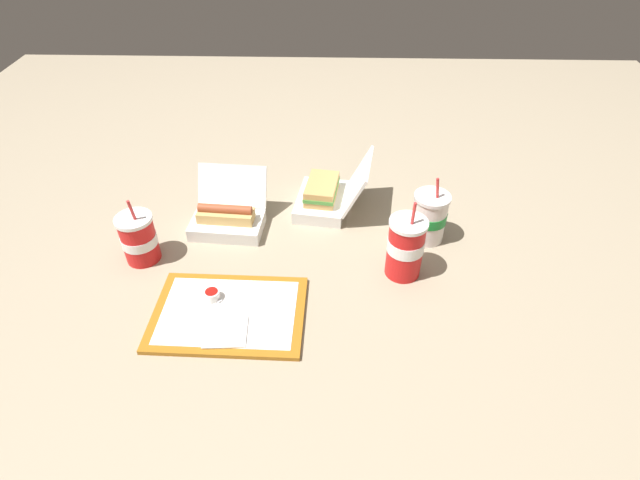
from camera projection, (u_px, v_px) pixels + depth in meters
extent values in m
plane|color=gray|center=(317.00, 263.00, 1.37)|extent=(3.20, 3.20, 0.00)
cube|color=#A56619|center=(229.00, 313.00, 1.22)|extent=(0.38, 0.27, 0.01)
cube|color=white|center=(229.00, 312.00, 1.22)|extent=(0.33, 0.23, 0.00)
cylinder|color=white|center=(212.00, 295.00, 1.25)|extent=(0.04, 0.04, 0.02)
cylinder|color=#9E140F|center=(211.00, 292.00, 1.24)|extent=(0.03, 0.03, 0.01)
cube|color=white|center=(226.00, 331.00, 1.17)|extent=(0.11, 0.11, 0.00)
cube|color=white|center=(205.00, 292.00, 1.27)|extent=(0.10, 0.07, 0.00)
cube|color=white|center=(227.00, 225.00, 1.47)|extent=(0.22, 0.14, 0.04)
cube|color=white|center=(232.00, 186.00, 1.50)|extent=(0.21, 0.08, 0.12)
cube|color=tan|center=(226.00, 216.00, 1.45)|extent=(0.17, 0.07, 0.03)
cylinder|color=#9E4728|center=(225.00, 209.00, 1.43)|extent=(0.16, 0.04, 0.03)
cylinder|color=yellow|center=(225.00, 206.00, 1.43)|extent=(0.14, 0.02, 0.01)
cube|color=white|center=(322.00, 202.00, 1.57)|extent=(0.18, 0.23, 0.04)
cube|color=white|center=(358.00, 181.00, 1.50)|extent=(0.10, 0.22, 0.14)
cube|color=tan|center=(322.00, 194.00, 1.55)|extent=(0.11, 0.16, 0.02)
cube|color=#4C933D|center=(322.00, 189.00, 1.54)|extent=(0.11, 0.16, 0.01)
cube|color=tan|center=(322.00, 185.00, 1.53)|extent=(0.11, 0.16, 0.02)
cylinder|color=red|center=(139.00, 240.00, 1.35)|extent=(0.09, 0.09, 0.13)
cylinder|color=white|center=(139.00, 239.00, 1.35)|extent=(0.10, 0.10, 0.03)
cylinder|color=white|center=(133.00, 219.00, 1.30)|extent=(0.10, 0.10, 0.01)
cylinder|color=red|center=(132.00, 210.00, 1.28)|extent=(0.01, 0.01, 0.06)
cylinder|color=red|center=(405.00, 249.00, 1.29)|extent=(0.09, 0.09, 0.16)
cylinder|color=white|center=(406.00, 244.00, 1.28)|extent=(0.10, 0.10, 0.04)
cylinder|color=white|center=(409.00, 223.00, 1.24)|extent=(0.10, 0.10, 0.01)
cylinder|color=red|center=(414.00, 213.00, 1.21)|extent=(0.01, 0.01, 0.06)
cylinder|color=white|center=(429.00, 219.00, 1.42)|extent=(0.10, 0.10, 0.14)
cylinder|color=#198C33|center=(429.00, 216.00, 1.41)|extent=(0.10, 0.10, 0.03)
cylinder|color=white|center=(433.00, 197.00, 1.37)|extent=(0.10, 0.10, 0.01)
cylinder|color=red|center=(438.00, 188.00, 1.34)|extent=(0.02, 0.01, 0.06)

